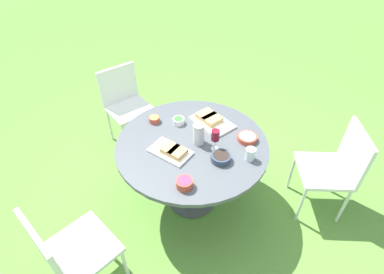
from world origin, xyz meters
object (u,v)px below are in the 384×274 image
object	(u,v)px
dining_table	(192,151)
water_pitcher	(199,134)
chair_near_right	(335,165)
wine_glass	(215,136)
chair_near_left	(68,251)
chair_far_back	(125,101)

from	to	relation	value
dining_table	water_pitcher	bearing A→B (deg)	-128.26
chair_near_right	wine_glass	distance (m)	1.10
dining_table	water_pitcher	size ratio (longest dim) A/B	6.83
water_pitcher	wine_glass	xyz separation A→B (m)	(-0.14, -0.05, 0.04)
chair_near_left	chair_near_right	distance (m)	2.19
chair_far_back	wine_glass	size ratio (longest dim) A/B	4.71
dining_table	chair_near_right	distance (m)	1.23
dining_table	chair_near_left	distance (m)	1.18
dining_table	chair_far_back	distance (m)	1.21
chair_near_left	chair_far_back	world-z (taller)	same
dining_table	water_pitcher	distance (m)	0.20
chair_near_right	wine_glass	size ratio (longest dim) A/B	4.71
chair_near_right	water_pitcher	bearing A→B (deg)	48.41
chair_far_back	wine_glass	distance (m)	1.42
chair_far_back	wine_glass	world-z (taller)	wine_glass
dining_table	chair_far_back	world-z (taller)	chair_far_back
chair_near_left	chair_far_back	bearing A→B (deg)	-41.27
dining_table	chair_far_back	size ratio (longest dim) A/B	1.42
water_pitcher	wine_glass	distance (m)	0.16
dining_table	chair_near_right	world-z (taller)	chair_near_right
wine_glass	chair_near_left	bearing A→B (deg)	88.42
water_pitcher	chair_near_left	bearing A→B (deg)	95.07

